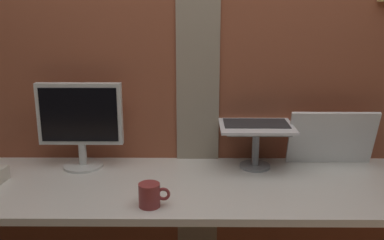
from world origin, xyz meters
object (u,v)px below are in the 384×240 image
Objects in this scene: laptop at (255,111)px; whiteboard_panel at (332,138)px; monitor at (80,119)px; coffee_mug at (150,195)px.

whiteboard_panel is (0.35, -0.04, -0.12)m from laptop.
monitor is 0.80m from laptop.
monitor is at bearing -178.10° from whiteboard_panel.
whiteboard_panel is at bearing -5.68° from laptop.
laptop is 0.68m from coffee_mug.
laptop reaches higher than coffee_mug.
whiteboard_panel reaches higher than coffee_mug.
coffee_mug is (-0.44, -0.47, -0.21)m from laptop.
laptop reaches higher than whiteboard_panel.
whiteboard_panel is at bearing 28.60° from coffee_mug.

